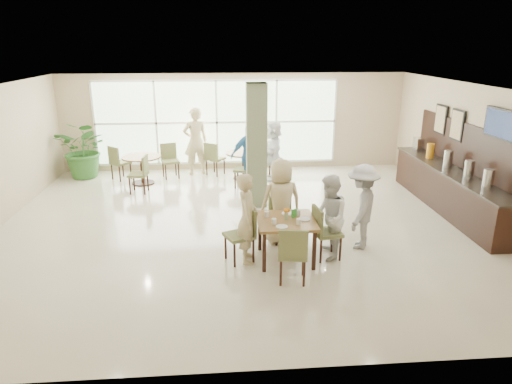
{
  "coord_description": "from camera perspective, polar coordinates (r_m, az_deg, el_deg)",
  "views": [
    {
      "loc": [
        -0.41,
        -8.87,
        3.63
      ],
      "look_at": [
        0.2,
        -1.2,
        1.1
      ],
      "focal_mm": 32.0,
      "sensor_mm": 36.0,
      "label": 1
    }
  ],
  "objects": [
    {
      "name": "ground",
      "position": [
        9.59,
        -1.76,
        -4.04
      ],
      "size": [
        10.0,
        10.0,
        0.0
      ],
      "primitive_type": "plane",
      "color": "beige",
      "rests_on": "ground"
    },
    {
      "name": "room_shell",
      "position": [
        9.09,
        -1.87,
        5.95
      ],
      "size": [
        10.0,
        10.0,
        10.0
      ],
      "color": "white",
      "rests_on": "ground"
    },
    {
      "name": "window_bank",
      "position": [
        13.52,
        -4.92,
        8.65
      ],
      "size": [
        7.0,
        0.04,
        7.0
      ],
      "color": "silver",
      "rests_on": "ground"
    },
    {
      "name": "column",
      "position": [
        10.35,
        0.05,
        5.76
      ],
      "size": [
        0.45,
        0.45,
        2.8
      ],
      "primitive_type": "cube",
      "color": "#646C4B",
      "rests_on": "ground"
    },
    {
      "name": "main_table",
      "position": [
        7.85,
        3.78,
        -4.06
      ],
      "size": [
        0.99,
        0.99,
        0.75
      ],
      "color": "brown",
      "rests_on": "ground"
    },
    {
      "name": "round_table_left",
      "position": [
        12.56,
        -14.08,
        3.5
      ],
      "size": [
        1.03,
        1.03,
        0.75
      ],
      "color": "brown",
      "rests_on": "ground"
    },
    {
      "name": "round_table_right",
      "position": [
        12.65,
        -1.52,
        4.13
      ],
      "size": [
        1.02,
        1.02,
        0.75
      ],
      "color": "brown",
      "rests_on": "ground"
    },
    {
      "name": "chairs_main_table",
      "position": [
        7.94,
        3.71,
        -5.24
      ],
      "size": [
        2.1,
        2.06,
        0.95
      ],
      "color": "brown",
      "rests_on": "ground"
    },
    {
      "name": "chairs_table_left",
      "position": [
        12.63,
        -13.91,
        3.2
      ],
      "size": [
        1.95,
        1.81,
        0.95
      ],
      "color": "brown",
      "rests_on": "ground"
    },
    {
      "name": "chairs_table_right",
      "position": [
        12.68,
        -1.58,
        3.8
      ],
      "size": [
        2.23,
        1.81,
        0.95
      ],
      "color": "brown",
      "rests_on": "ground"
    },
    {
      "name": "tabletop_clutter",
      "position": [
        7.79,
        3.93,
        -3.08
      ],
      "size": [
        0.77,
        0.8,
        0.21
      ],
      "color": "white",
      "rests_on": "main_table"
    },
    {
      "name": "buffet_counter",
      "position": [
        11.11,
        23.04,
        0.64
      ],
      "size": [
        0.64,
        4.7,
        1.95
      ],
      "color": "black",
      "rests_on": "ground"
    },
    {
      "name": "wall_tv",
      "position": [
        9.96,
        28.26,
        7.51
      ],
      "size": [
        0.06,
        1.0,
        0.58
      ],
      "color": "black",
      "rests_on": "ground"
    },
    {
      "name": "framed_art_a",
      "position": [
        11.37,
        23.85,
        7.66
      ],
      "size": [
        0.05,
        0.55,
        0.7
      ],
      "color": "black",
      "rests_on": "ground"
    },
    {
      "name": "framed_art_b",
      "position": [
        12.07,
        22.1,
        8.41
      ],
      "size": [
        0.05,
        0.55,
        0.7
      ],
      "color": "black",
      "rests_on": "ground"
    },
    {
      "name": "potted_plant",
      "position": [
        13.56,
        -20.61,
        5.02
      ],
      "size": [
        1.86,
        1.86,
        1.61
      ],
      "primitive_type": "imported",
      "rotation": [
        0.0,
        0.0,
        -0.35
      ],
      "color": "#31692A",
      "rests_on": "ground"
    },
    {
      "name": "teen_left",
      "position": [
        7.76,
        -1.06,
        -3.3
      ],
      "size": [
        0.42,
        0.6,
        1.58
      ],
      "primitive_type": "imported",
      "rotation": [
        0.0,
        0.0,
        1.5
      ],
      "color": "#CAB787",
      "rests_on": "ground"
    },
    {
      "name": "teen_far",
      "position": [
        8.5,
        3.14,
        -1.19
      ],
      "size": [
        0.87,
        0.59,
        1.63
      ],
      "primitive_type": "imported",
      "rotation": [
        0.0,
        0.0,
        3.35
      ],
      "color": "#CAB787",
      "rests_on": "ground"
    },
    {
      "name": "teen_right",
      "position": [
        7.99,
        9.1,
        -3.15
      ],
      "size": [
        0.63,
        0.77,
        1.51
      ],
      "primitive_type": "imported",
      "rotation": [
        0.0,
        0.0,
        -1.65
      ],
      "color": "white",
      "rests_on": "ground"
    },
    {
      "name": "teen_standing",
      "position": [
        8.5,
        13.07,
        -1.82
      ],
      "size": [
        0.99,
        1.18,
        1.58
      ],
      "primitive_type": "imported",
      "rotation": [
        0.0,
        0.0,
        -2.05
      ],
      "color": "#9F9FA2",
      "rests_on": "ground"
    },
    {
      "name": "adult_a",
      "position": [
        11.68,
        -0.82,
        4.51
      ],
      "size": [
        1.14,
        0.85,
        1.73
      ],
      "primitive_type": "imported",
      "rotation": [
        0.0,
        0.0,
        0.3
      ],
      "color": "teal",
      "rests_on": "ground"
    },
    {
      "name": "adult_b",
      "position": [
        12.55,
        2.13,
        5.23
      ],
      "size": [
        0.78,
        1.56,
        1.63
      ],
      "primitive_type": "imported",
      "rotation": [
        0.0,
        0.0,
        -1.66
      ],
      "color": "white",
      "rests_on": "ground"
    },
    {
      "name": "adult_standing",
      "position": [
        13.08,
        -7.57,
        6.29
      ],
      "size": [
        0.8,
        0.64,
        1.93
      ],
      "primitive_type": "imported",
      "rotation": [
        0.0,
        0.0,
        3.43
      ],
      "color": "#CAB787",
      "rests_on": "ground"
    }
  ]
}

